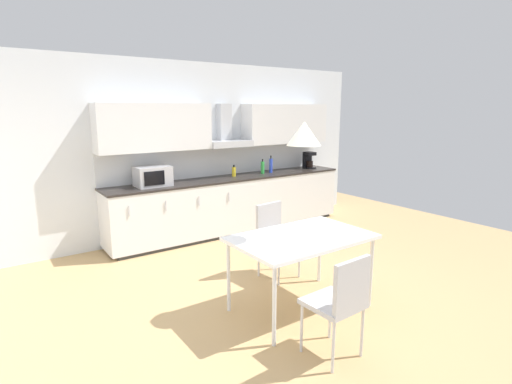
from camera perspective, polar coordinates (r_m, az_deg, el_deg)
The scene contains 14 objects.
ground_plane at distance 4.34m, azimuth 1.20°, elevation -15.28°, with size 9.41×7.73×0.02m, color tan.
wall_back at distance 6.21m, azimuth -13.29°, elevation 5.66°, with size 7.53×0.10×2.67m, color silver.
kitchen_counter at distance 6.50m, azimuth -3.38°, elevation -1.71°, with size 4.07×0.64×0.89m.
backsplash_tile at distance 6.62m, azimuth -4.79°, elevation 4.43°, with size 4.05×0.02×0.45m, color silver.
upper_wall_cabinets at distance 6.44m, azimuth -4.17°, elevation 9.39°, with size 4.05×0.40×0.67m.
microwave at distance 5.81m, azimuth -14.54°, elevation 2.19°, with size 0.48×0.35×0.28m.
coffee_maker at distance 7.40m, azimuth 7.50°, elevation 4.54°, with size 0.18×0.19×0.30m.
bottle_green at distance 6.73m, azimuth 0.95°, elevation 3.54°, with size 0.06×0.06×0.25m.
bottle_yellow at distance 6.46m, azimuth -3.18°, elevation 2.95°, with size 0.06×0.06×0.19m.
bottle_blue at distance 6.83m, azimuth 2.14°, elevation 3.83°, with size 0.06×0.06×0.29m.
dining_table at distance 3.93m, azimuth 6.51°, elevation -6.95°, with size 1.34×0.85×0.76m.
chair_near_left at distance 3.27m, azimuth 12.05°, elevation -14.49°, with size 0.42×0.42×0.87m.
chair_far_right at distance 4.75m, azimuth 2.65°, elevation -5.78°, with size 0.44×0.44×0.87m.
pendant_lamp at distance 3.73m, azimuth 6.88°, elevation 8.30°, with size 0.32×0.32×0.22m, color silver.
Camera 1 is at (-2.29, -3.11, 1.96)m, focal length 28.00 mm.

